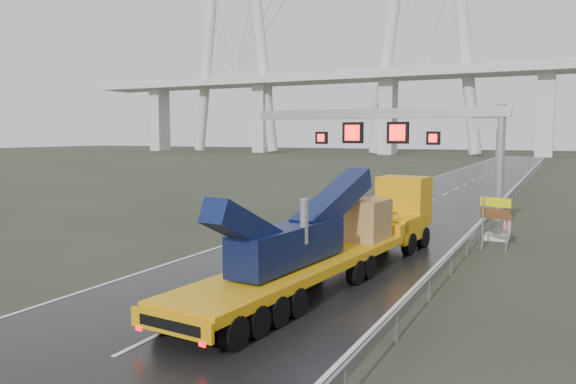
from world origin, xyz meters
The scene contains 7 objects.
ground centered at (0.00, 0.00, 0.00)m, with size 400.00×400.00×0.00m, color #262C1F.
road centered at (0.00, 40.00, 0.01)m, with size 11.00×200.00×0.02m, color black.
guardrail centered at (6.10, 30.00, 0.70)m, with size 0.20×140.00×1.40m, color gray, non-canonical shape.
sign_gantry centered at (2.10, 17.99, 5.61)m, with size 14.90×1.20×7.42m.
heavy_haul_truck centered at (2.17, 7.99, 1.63)m, with size 4.19×18.10×4.22m.
exit_sign_pair centered at (7.10, 14.75, 1.85)m, with size 1.47×0.62×2.65m.
striped_barrier centered at (7.10, 19.14, 0.59)m, with size 0.69×0.37×1.17m, color red.
Camera 1 is at (10.02, -13.50, 5.61)m, focal length 35.00 mm.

